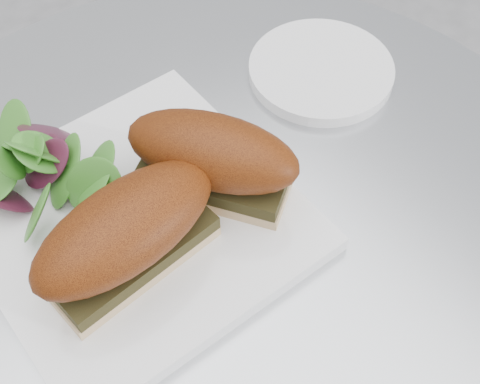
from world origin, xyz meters
The scene contains 6 objects.
table centered at (0.00, 0.00, 0.49)m, with size 0.70×0.70×0.73m.
plate centered at (-0.06, 0.05, 0.74)m, with size 0.26×0.26×0.02m, color white.
sandwich_left centered at (-0.09, 0.01, 0.79)m, with size 0.17×0.08×0.08m.
sandwich_right centered at (0.01, 0.03, 0.79)m, with size 0.14×0.16×0.08m.
salad centered at (-0.10, 0.13, 0.77)m, with size 0.13×0.13×0.05m, color #469631, non-canonical shape.
saucer centered at (0.20, 0.09, 0.74)m, with size 0.15×0.15×0.01m, color white.
Camera 1 is at (-0.19, -0.26, 1.22)m, focal length 50.00 mm.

